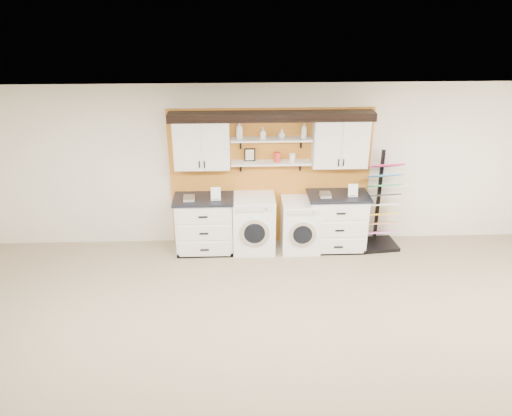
{
  "coord_description": "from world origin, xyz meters",
  "views": [
    {
      "loc": [
        -0.55,
        -4.01,
        4.26
      ],
      "look_at": [
        -0.31,
        2.3,
        1.39
      ],
      "focal_mm": 35.0,
      "sensor_mm": 36.0,
      "label": 1
    }
  ],
  "objects_px": {
    "base_cabinet_left": "(205,224)",
    "washer": "(254,223)",
    "dryer": "(300,225)",
    "base_cabinet_right": "(336,221)",
    "sample_rack": "(380,218)"
  },
  "relations": [
    {
      "from": "base_cabinet_left",
      "to": "base_cabinet_right",
      "type": "distance_m",
      "value": 2.26
    },
    {
      "from": "base_cabinet_right",
      "to": "sample_rack",
      "type": "distance_m",
      "value": 0.77
    },
    {
      "from": "base_cabinet_right",
      "to": "washer",
      "type": "height_order",
      "value": "base_cabinet_right"
    },
    {
      "from": "washer",
      "to": "sample_rack",
      "type": "bearing_deg",
      "value": 1.03
    },
    {
      "from": "washer",
      "to": "sample_rack",
      "type": "relative_size",
      "value": 0.57
    },
    {
      "from": "base_cabinet_left",
      "to": "washer",
      "type": "distance_m",
      "value": 0.84
    },
    {
      "from": "base_cabinet_left",
      "to": "dryer",
      "type": "relative_size",
      "value": 1.12
    },
    {
      "from": "base_cabinet_left",
      "to": "washer",
      "type": "xyz_separation_m",
      "value": [
        0.84,
        -0.0,
        0.0
      ]
    },
    {
      "from": "base_cabinet_left",
      "to": "base_cabinet_right",
      "type": "relative_size",
      "value": 0.98
    },
    {
      "from": "dryer",
      "to": "sample_rack",
      "type": "distance_m",
      "value": 1.39
    },
    {
      "from": "washer",
      "to": "base_cabinet_left",
      "type": "bearing_deg",
      "value": 179.77
    },
    {
      "from": "base_cabinet_left",
      "to": "dryer",
      "type": "xyz_separation_m",
      "value": [
        1.64,
        -0.0,
        -0.04
      ]
    },
    {
      "from": "base_cabinet_right",
      "to": "dryer",
      "type": "distance_m",
      "value": 0.63
    },
    {
      "from": "sample_rack",
      "to": "base_cabinet_right",
      "type": "bearing_deg",
      "value": 176.65
    },
    {
      "from": "washer",
      "to": "sample_rack",
      "type": "height_order",
      "value": "sample_rack"
    }
  ]
}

